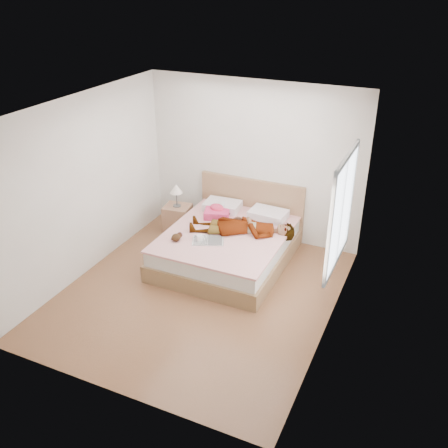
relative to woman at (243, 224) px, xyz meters
The scene contains 11 objects.
ground 1.28m from the woman, 99.89° to the right, with size 4.00×4.00×0.00m, color #4C2B17.
woman is the anchor object (origin of this frame).
hair 0.73m from the woman, 141.71° to the left, with size 0.43×0.52×0.08m, color black.
phone 0.64m from the woman, 141.34° to the left, with size 0.05×0.10×0.01m, color silver.
room_shell 1.98m from the woman, 26.94° to the right, with size 4.00×4.00×4.00m.
bed 0.40m from the woman, 160.33° to the right, with size 1.80×2.08×1.00m.
towel 0.62m from the woman, 154.23° to the left, with size 0.46×0.41×0.20m.
magazine 0.62m from the woman, 123.19° to the right, with size 0.54×0.46×0.03m.
coffee_mug 0.72m from the woman, 126.78° to the right, with size 0.14×0.10×0.11m.
plush_toy 1.02m from the woman, 137.99° to the right, with size 0.16×0.21×0.11m.
nightstand 1.41m from the woman, 165.44° to the left, with size 0.47×0.43×0.91m.
Camera 1 is at (2.70, -5.11, 4.05)m, focal length 40.00 mm.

